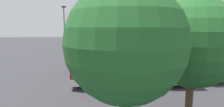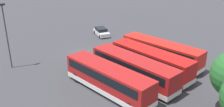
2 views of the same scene
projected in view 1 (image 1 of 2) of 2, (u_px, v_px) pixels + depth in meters
name	position (u px, v px, depth m)	size (l,w,h in m)	color
ground_plane	(125.00, 57.00, 30.20)	(140.00, 140.00, 0.00)	#38383D
bus_single_deck_near_end	(183.00, 56.00, 20.67)	(2.73, 11.74, 2.95)	red
bus_single_deck_second	(156.00, 57.00, 19.55)	(3.09, 11.48, 2.95)	#B71411
bus_single_deck_third	(126.00, 58.00, 19.29)	(3.03, 11.76, 2.95)	#A51919
bus_single_deck_fourth	(90.00, 58.00, 19.22)	(2.70, 11.37, 2.95)	#A51919
car_hatchback_silver	(159.00, 49.00, 35.62)	(3.29, 4.58, 1.43)	silver
lamp_post_tall	(64.00, 27.00, 31.57)	(0.70, 0.30, 8.47)	#38383D
tree_midleft	(192.00, 43.00, 8.69)	(4.32, 4.32, 6.22)	#4C3823
tree_midright	(125.00, 44.00, 6.09)	(4.10, 4.10, 6.29)	#4C3823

